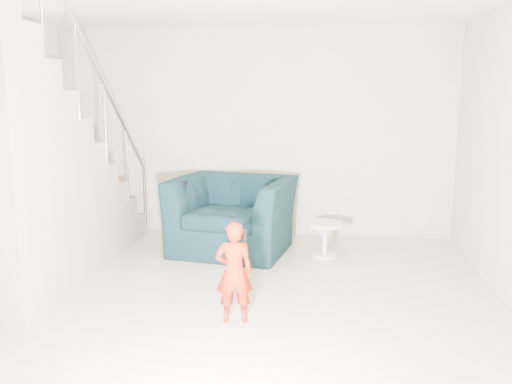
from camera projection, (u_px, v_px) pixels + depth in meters
The scene contains 10 objects.
floor at pixel (221, 314), 4.64m from camera, with size 5.50×5.50×0.00m, color tan.
back_wall at pixel (260, 133), 7.08m from camera, with size 5.00×5.00×0.00m, color #A89E89.
front_wall at pixel (53, 260), 1.71m from camera, with size 5.00×5.00×0.00m, color #A89E89.
armchair at pixel (232, 215), 6.44m from camera, with size 1.35×1.18×0.88m, color black.
toddler at pixel (234, 272), 4.43m from camera, with size 0.31×0.20×0.85m, color #A60E05.
side_table at pixel (325, 234), 6.23m from camera, with size 0.41×0.41×0.41m.
staircase at pixel (28, 189), 5.26m from camera, with size 1.02×3.03×3.62m.
cushion at pixel (257, 190), 6.70m from camera, with size 0.41×0.12×0.39m, color black.
throw at pixel (189, 204), 6.52m from camera, with size 0.06×0.56×0.62m, color black.
phone at pixel (245, 236), 4.34m from camera, with size 0.02×0.05×0.10m, color black.
Camera 1 is at (0.85, -4.30, 1.87)m, focal length 38.00 mm.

